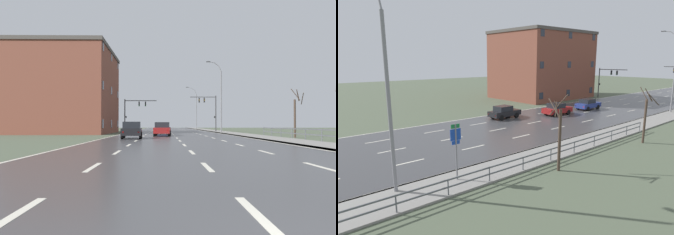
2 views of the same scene
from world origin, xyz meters
The scene contains 13 objects.
ground_plane centered at (0.00, 48.00, -0.06)m, with size 160.00×160.00×0.12m.
road_asphalt_strip centered at (0.00, 59.99, 0.01)m, with size 14.00×120.00×0.03m.
sidewalk_right centered at (8.43, 60.00, 0.06)m, with size 3.00×120.00×0.12m.
guardrail centered at (9.85, 20.47, 0.71)m, with size 0.07×27.08×1.00m.
street_lamp_midground centered at (7.46, 48.03, 5.42)m, with size 2.37×0.24×11.04m.
street_lamp_distant centered at (7.41, 85.63, 5.49)m, with size 2.87×0.24×11.30m.
traffic_signal_right centered at (6.84, 55.11, 4.31)m, with size 4.56×0.36×6.35m.
traffic_signal_left centered at (-6.47, 54.76, 3.94)m, with size 5.56×0.36×5.66m.
car_far_right centered at (-1.40, 34.66, 0.80)m, with size 2.01×4.19×1.57m.
car_distant centered at (-1.25, 41.47, 0.80)m, with size 1.87×4.12×1.57m.
car_near_right centered at (-4.21, 27.97, 0.80)m, with size 1.97×4.17×1.57m.
brick_building centered at (-15.53, 46.85, 6.20)m, with size 13.30×16.79×12.39m.
bare_tree_mid centered at (11.90, 30.23, 2.25)m, with size 1.40×1.41×4.88m.
Camera 1 is at (-1.37, -2.87, 1.33)m, focal length 35.70 mm.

